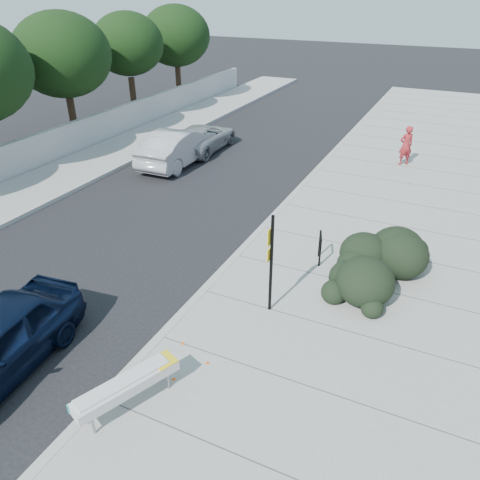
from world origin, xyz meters
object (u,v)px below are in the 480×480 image
(suv_silver, at_px, (202,137))
(sign_post, at_px, (271,258))
(pedestrian, at_px, (406,145))
(bike_rack, at_px, (320,245))
(bench, at_px, (127,386))
(wagon_silver, at_px, (178,147))

(suv_silver, bearing_deg, sign_post, 124.24)
(sign_post, bearing_deg, pedestrian, 84.19)
(bike_rack, distance_m, sign_post, 2.91)
(bench, bearing_deg, bike_rack, 98.52)
(sign_post, distance_m, wagon_silver, 11.58)
(bike_rack, relative_size, wagon_silver, 0.18)
(bike_rack, height_order, sign_post, sign_post)
(bench, height_order, wagon_silver, wagon_silver)
(bike_rack, distance_m, wagon_silver, 10.09)
(sign_post, bearing_deg, bench, -107.23)
(bench, xyz_separation_m, sign_post, (1.26, 3.90, 0.96))
(pedestrian, bearing_deg, bike_rack, 47.38)
(bench, distance_m, suv_silver, 16.00)
(wagon_silver, bearing_deg, pedestrian, -159.38)
(bike_rack, distance_m, suv_silver, 11.49)
(bench, bearing_deg, wagon_silver, 140.98)
(sign_post, distance_m, pedestrian, 12.33)
(sign_post, height_order, suv_silver, sign_post)
(bike_rack, xyz_separation_m, wagon_silver, (-8.30, 5.75, 0.11))
(bench, xyz_separation_m, pedestrian, (2.65, 16.14, 0.36))
(wagon_silver, relative_size, pedestrian, 2.78)
(sign_post, relative_size, wagon_silver, 0.54)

